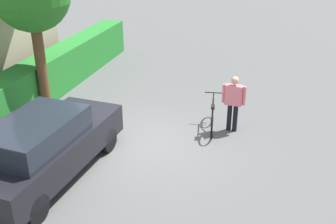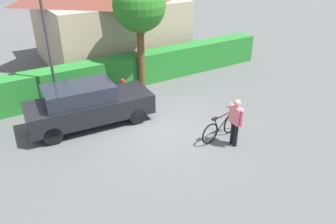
{
  "view_description": "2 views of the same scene",
  "coord_description": "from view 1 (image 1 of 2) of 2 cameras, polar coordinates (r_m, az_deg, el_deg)",
  "views": [
    {
      "loc": [
        -8.77,
        -3.19,
        5.29
      ],
      "look_at": [
        0.27,
        -0.63,
        0.9
      ],
      "focal_mm": 43.32,
      "sensor_mm": 36.0,
      "label": 1
    },
    {
      "loc": [
        -5.06,
        -8.6,
        5.85
      ],
      "look_at": [
        0.0,
        -0.5,
        0.85
      ],
      "focal_mm": 35.11,
      "sensor_mm": 36.0,
      "label": 2
    }
  ],
  "objects": [
    {
      "name": "ground_plane",
      "position": [
        10.73,
        -3.65,
        -4.57
      ],
      "size": [
        60.0,
        60.0,
        0.0
      ],
      "primitive_type": "plane",
      "color": "#545454"
    },
    {
      "name": "hedge_row",
      "position": [
        12.3,
        -22.07,
        1.11
      ],
      "size": [
        15.92,
        0.9,
        1.37
      ],
      "primitive_type": "cube",
      "color": "#25792B",
      "rests_on": "ground"
    },
    {
      "name": "parked_car_near",
      "position": [
        9.39,
        -16.91,
        -4.68
      ],
      "size": [
        4.4,
        1.93,
        1.56
      ],
      "color": "black",
      "rests_on": "ground"
    },
    {
      "name": "bicycle",
      "position": [
        11.36,
        6.27,
        -0.65
      ],
      "size": [
        1.75,
        0.5,
        0.92
      ],
      "color": "black",
      "rests_on": "ground"
    },
    {
      "name": "person_rider",
      "position": [
        11.16,
        9.2,
        1.7
      ],
      "size": [
        0.24,
        0.65,
        1.6
      ],
      "color": "black",
      "rests_on": "ground"
    },
    {
      "name": "fire_hydrant",
      "position": [
        11.86,
        -17.92,
        -0.55
      ],
      "size": [
        0.2,
        0.2,
        0.81
      ],
      "color": "red",
      "rests_on": "ground"
    }
  ]
}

